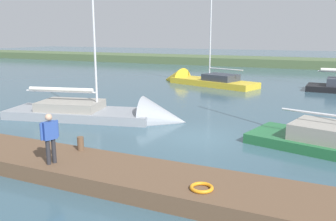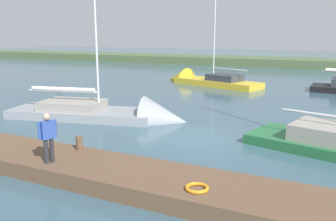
{
  "view_description": "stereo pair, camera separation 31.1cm",
  "coord_description": "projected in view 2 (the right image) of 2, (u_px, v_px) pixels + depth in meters",
  "views": [
    {
      "loc": [
        -5.2,
        14.8,
        4.68
      ],
      "look_at": [
        1.14,
        0.79,
        1.35
      ],
      "focal_mm": 37.46,
      "sensor_mm": 36.0,
      "label": 1
    },
    {
      "loc": [
        -5.48,
        14.67,
        4.68
      ],
      "look_at": [
        1.14,
        0.79,
        1.35
      ],
      "focal_mm": 37.46,
      "sensor_mm": 36.0,
      "label": 2
    }
  ],
  "objects": [
    {
      "name": "far_shoreline",
      "position": [
        295.0,
        67.0,
        52.5
      ],
      "size": [
        180.0,
        8.0,
        2.4
      ],
      "primitive_type": "cube",
      "color": "#4C603D",
      "rests_on": "ground_plane"
    },
    {
      "name": "life_ring_buoy",
      "position": [
        197.0,
        188.0,
        9.57
      ],
      "size": [
        0.66,
        0.66,
        0.1
      ],
      "primitive_type": "torus",
      "color": "orange",
      "rests_on": "dock_pier"
    },
    {
      "name": "mooring_post_near",
      "position": [
        79.0,
        143.0,
        12.88
      ],
      "size": [
        0.24,
        0.24,
        0.51
      ],
      "primitive_type": "cylinder",
      "color": "brown",
      "rests_on": "dock_pier"
    },
    {
      "name": "dock_pier",
      "position": [
        132.0,
        178.0,
        11.06
      ],
      "size": [
        18.5,
        2.44,
        0.53
      ],
      "primitive_type": "cube",
      "color": "brown",
      "rests_on": "ground_plane"
    },
    {
      "name": "sailboat_outer_mooring",
      "position": [
        201.0,
        82.0,
        34.14
      ],
      "size": [
        10.69,
        5.81,
        13.23
      ],
      "rotation": [
        0.0,
        0.0,
        -0.32
      ],
      "color": "gold",
      "rests_on": "ground_plane"
    },
    {
      "name": "ground_plane",
      "position": [
        197.0,
        138.0,
        16.24
      ],
      "size": [
        200.0,
        200.0,
        0.0
      ],
      "primitive_type": "plane",
      "color": "#385666"
    },
    {
      "name": "person_on_dock",
      "position": [
        48.0,
        135.0,
        11.41
      ],
      "size": [
        0.35,
        0.61,
        1.68
      ],
      "rotation": [
        0.0,
        0.0,
        5.96
      ],
      "color": "#28282D",
      "rests_on": "dock_pier"
    },
    {
      "name": "sailboat_far_left",
      "position": [
        116.0,
        117.0,
        19.78
      ],
      "size": [
        10.66,
        4.96,
        12.21
      ],
      "rotation": [
        0.0,
        0.0,
        3.37
      ],
      "color": "gray",
      "rests_on": "ground_plane"
    }
  ]
}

